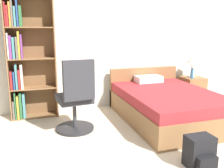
# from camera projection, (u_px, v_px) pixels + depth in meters

# --- Properties ---
(wall_back) EXTENTS (9.00, 0.06, 2.60)m
(wall_back) POSITION_uv_depth(u_px,v_px,m) (121.00, 40.00, 4.90)
(wall_back) COLOR silver
(wall_back) RESTS_ON ground_plane
(bookshelf) EXTENTS (0.79, 0.29, 2.04)m
(bookshelf) POSITION_uv_depth(u_px,v_px,m) (25.00, 59.00, 4.18)
(bookshelf) COLOR brown
(bookshelf) RESTS_ON ground_plane
(bed) EXTENTS (1.42, 2.03, 0.76)m
(bed) POSITION_uv_depth(u_px,v_px,m) (166.00, 104.00, 4.26)
(bed) COLOR brown
(bed) RESTS_ON ground_plane
(office_chair) EXTENTS (0.58, 0.63, 1.11)m
(office_chair) POSITION_uv_depth(u_px,v_px,m) (76.00, 100.00, 3.67)
(office_chair) COLOR #232326
(office_chair) RESTS_ON ground_plane
(nightstand) EXTENTS (0.43, 0.48, 0.54)m
(nightstand) POSITION_uv_depth(u_px,v_px,m) (192.00, 90.00, 5.25)
(nightstand) COLOR brown
(nightstand) RESTS_ON ground_plane
(table_lamp) EXTENTS (0.22, 0.22, 0.45)m
(table_lamp) POSITION_uv_depth(u_px,v_px,m) (192.00, 61.00, 5.16)
(table_lamp) COLOR #B2B2B7
(table_lamp) RESTS_ON nightstand
(water_bottle) EXTENTS (0.06, 0.06, 0.21)m
(water_bottle) POSITION_uv_depth(u_px,v_px,m) (192.00, 74.00, 5.03)
(water_bottle) COLOR teal
(water_bottle) RESTS_ON nightstand
(backpack_black) EXTENTS (0.30, 0.29, 0.36)m
(backpack_black) POSITION_uv_depth(u_px,v_px,m) (200.00, 153.00, 2.78)
(backpack_black) COLOR black
(backpack_black) RESTS_ON ground_plane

